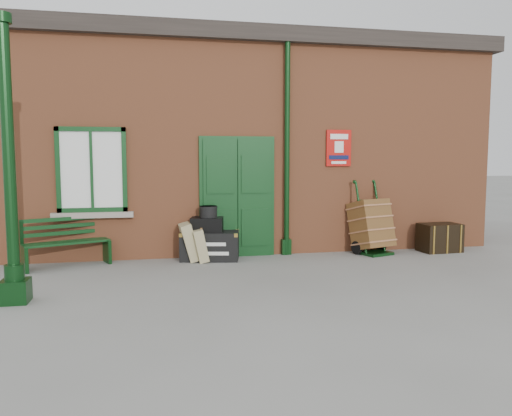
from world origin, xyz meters
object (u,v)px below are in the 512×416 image
object	(u,v)px
houdini_trunk	(210,246)
porter_trolley	(371,226)
bench	(66,241)
dark_trunk	(439,238)

from	to	relation	value
houdini_trunk	porter_trolley	world-z (taller)	porter_trolley
houdini_trunk	bench	bearing A→B (deg)	-166.66
dark_trunk	bench	bearing A→B (deg)	176.22
houdini_trunk	dark_trunk	bearing A→B (deg)	10.52
bench	porter_trolley	xyz separation A→B (m)	(5.63, 0.03, 0.11)
bench	dark_trunk	bearing A→B (deg)	-22.52
bench	dark_trunk	distance (m)	7.06
bench	houdini_trunk	bearing A→B (deg)	-20.69
bench	dark_trunk	size ratio (longest dim) A/B	1.89
porter_trolley	dark_trunk	world-z (taller)	porter_trolley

